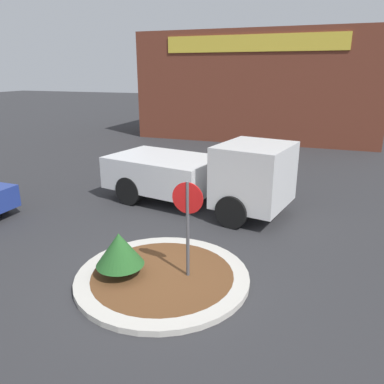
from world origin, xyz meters
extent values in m
plane|color=#2D2D30|center=(0.00, 0.00, 0.00)|extent=(120.00, 120.00, 0.00)
cylinder|color=#BCB7AD|center=(0.00, 0.00, 0.06)|extent=(3.63, 3.63, 0.12)
cylinder|color=brown|center=(0.00, 0.00, 0.06)|extent=(2.98, 2.98, 0.12)
cylinder|color=#4C4C51|center=(0.51, 0.14, 1.08)|extent=(0.07, 0.07, 2.16)
cylinder|color=#B71414|center=(0.51, 0.14, 1.82)|extent=(0.64, 0.03, 0.64)
cylinder|color=brown|center=(-0.82, -0.31, 0.24)|extent=(0.08, 0.08, 0.23)
cone|color=#235623|center=(-0.82, -0.31, 0.71)|extent=(1.00, 1.00, 0.70)
cube|color=silver|center=(1.07, 4.18, 1.30)|extent=(2.29, 2.57, 1.77)
cube|color=silver|center=(-2.07, 4.80, 0.94)|extent=(3.94, 3.00, 1.04)
cube|color=black|center=(1.72, 4.05, 1.61)|extent=(0.43, 1.98, 0.62)
cylinder|color=black|center=(1.10, 5.28, 0.47)|extent=(0.96, 0.43, 0.93)
cylinder|color=black|center=(0.68, 3.15, 0.47)|extent=(0.96, 0.43, 0.93)
cylinder|color=black|center=(-2.50, 5.99, 0.47)|extent=(0.96, 0.43, 0.93)
cylinder|color=black|center=(-2.92, 3.86, 0.47)|extent=(0.96, 0.43, 0.93)
cube|color=brown|center=(-1.44, 18.66, 3.21)|extent=(14.43, 6.00, 6.42)
cube|color=gold|center=(-1.44, 15.63, 5.61)|extent=(10.10, 0.08, 0.90)
camera|label=1|loc=(2.93, -6.29, 4.19)|focal=35.00mm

